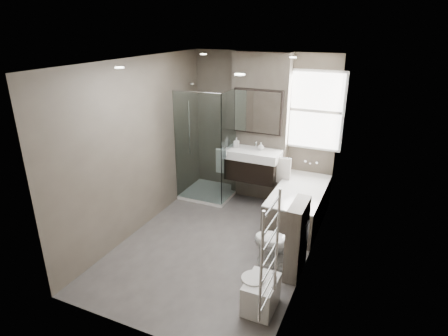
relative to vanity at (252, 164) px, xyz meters
The scene contains 15 objects.
room 1.53m from the vanity, 90.00° to the right, with size 2.70×3.90×2.70m.
vanity_pier 0.66m from the vanity, 90.00° to the left, with size 1.00×0.25×2.60m, color #534B42.
vanity is the anchor object (origin of this frame).
mirror_cabinet 0.91m from the vanity, 90.00° to the left, with size 0.86×0.08×0.76m.
towel_left 0.56m from the vanity, behind, with size 0.24×0.06×0.44m, color silver.
towel_right 0.56m from the vanity, ahead, with size 0.24×0.06×0.44m, color silver.
shower_enclosure 0.80m from the vanity, behind, with size 0.90×0.90×2.00m.
bathtub 1.07m from the vanity, 19.37° to the right, with size 0.75×1.60×0.57m.
window 1.37m from the vanity, 26.58° to the left, with size 0.98×0.06×1.33m.
toilet 1.93m from the vanity, 59.16° to the right, with size 0.39×0.68×0.69m, color white.
cistern_box 2.08m from the vanity, 54.16° to the right, with size 0.19×0.55×1.00m.
bidet 2.74m from the vanity, 67.76° to the right, with size 0.40×0.46×0.49m.
towel_radiator 3.30m from the vanity, 67.55° to the right, with size 0.03×0.49×1.10m.
soap_bottle_a 0.47m from the vanity, behind, with size 0.08×0.08×0.18m, color white.
soap_bottle_b 0.35m from the vanity, 27.33° to the left, with size 0.11×0.11×0.14m, color white.
Camera 1 is at (2.03, -4.33, 3.05)m, focal length 30.00 mm.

